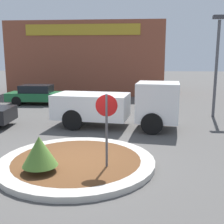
# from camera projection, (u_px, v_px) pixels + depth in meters

# --- Properties ---
(ground_plane) EXTENTS (120.00, 120.00, 0.00)m
(ground_plane) POSITION_uv_depth(u_px,v_px,m) (77.00, 164.00, 8.92)
(ground_plane) COLOR #514F4C
(traffic_island) EXTENTS (4.94, 4.94, 0.17)m
(traffic_island) POSITION_uv_depth(u_px,v_px,m) (77.00, 162.00, 8.91)
(traffic_island) COLOR #BCB7AD
(traffic_island) RESTS_ON ground_plane
(stop_sign) EXTENTS (0.63, 0.07, 2.33)m
(stop_sign) POSITION_uv_depth(u_px,v_px,m) (107.00, 120.00, 8.04)
(stop_sign) COLOR #4C4C51
(stop_sign) RESTS_ON ground_plane
(island_shrub) EXTENTS (1.00, 1.00, 1.03)m
(island_shrub) POSITION_uv_depth(u_px,v_px,m) (40.00, 151.00, 7.81)
(island_shrub) COLOR brown
(island_shrub) RESTS_ON traffic_island
(utility_truck) EXTENTS (6.12, 2.77, 2.21)m
(utility_truck) POSITION_uv_depth(u_px,v_px,m) (119.00, 105.00, 13.39)
(utility_truck) COLOR white
(utility_truck) RESTS_ON ground_plane
(storefront_building) EXTENTS (13.81, 6.07, 6.40)m
(storefront_building) POSITION_uv_depth(u_px,v_px,m) (89.00, 59.00, 26.77)
(storefront_building) COLOR brown
(storefront_building) RESTS_ON ground_plane
(parked_sedan_green) EXTENTS (4.56, 1.89, 1.39)m
(parked_sedan_green) POSITION_uv_depth(u_px,v_px,m) (39.00, 94.00, 20.15)
(parked_sedan_green) COLOR #1E6638
(parked_sedan_green) RESTS_ON ground_plane
(light_pole) EXTENTS (0.70, 0.30, 5.56)m
(light_pole) POSITION_uv_depth(u_px,v_px,m) (217.00, 58.00, 15.41)
(light_pole) COLOR #4C4C51
(light_pole) RESTS_ON ground_plane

